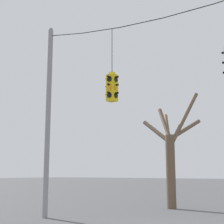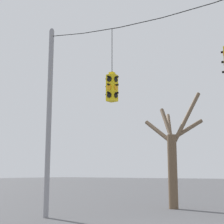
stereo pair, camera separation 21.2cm
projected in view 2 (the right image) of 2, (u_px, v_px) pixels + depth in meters
name	position (u px, v px, depth m)	size (l,w,h in m)	color
utility_pole_left	(49.00, 119.00, 14.94)	(0.23, 0.23, 8.35)	gray
span_wire	(187.00, 5.00, 11.80)	(13.08, 0.03, 0.67)	black
traffic_light_near_right_pole	(112.00, 87.00, 13.17)	(0.58, 0.58, 2.94)	yellow
bare_tree	(174.00, 151.00, 18.56)	(2.87, 2.74, 6.43)	brown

